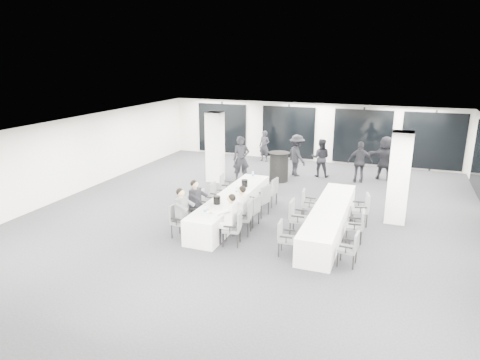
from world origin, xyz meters
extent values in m
cube|color=black|center=(0.00, 0.00, -0.01)|extent=(14.00, 16.00, 0.02)
cube|color=white|center=(0.00, 0.00, 2.81)|extent=(14.00, 16.00, 0.02)
cube|color=silver|center=(-7.01, 0.00, 1.40)|extent=(0.02, 16.00, 2.80)
cube|color=silver|center=(0.00, 8.01, 1.40)|extent=(14.00, 0.02, 2.80)
cube|color=silver|center=(0.00, -8.01, 1.40)|extent=(14.00, 0.02, 2.80)
cube|color=black|center=(0.00, 7.94, 1.35)|extent=(13.60, 0.06, 2.50)
cube|color=white|center=(-2.80, 3.20, 1.40)|extent=(0.60, 0.60, 2.80)
cube|color=white|center=(4.20, 1.00, 1.40)|extent=(0.60, 0.60, 2.80)
cube|color=silver|center=(-0.63, -0.46, 0.38)|extent=(0.90, 5.00, 0.75)
cube|color=silver|center=(2.43, -0.56, 0.38)|extent=(0.90, 5.00, 0.75)
cylinder|color=black|center=(-0.37, 4.07, 0.59)|extent=(0.75, 0.75, 1.18)
cylinder|color=black|center=(-0.37, 4.07, 1.18)|extent=(0.86, 0.86, 0.02)
cube|color=#54575C|center=(-1.38, -2.38, 0.45)|extent=(0.51, 0.52, 0.08)
cube|color=#54575C|center=(-1.60, -2.36, 0.72)|extent=(0.10, 0.47, 0.46)
cylinder|color=black|center=(-1.56, -2.16, 0.21)|extent=(0.04, 0.04, 0.41)
cylinder|color=black|center=(-1.60, -2.56, 0.21)|extent=(0.04, 0.04, 0.41)
cylinder|color=black|center=(-1.16, -2.20, 0.21)|extent=(0.04, 0.04, 0.41)
cylinder|color=black|center=(-1.20, -2.60, 0.21)|extent=(0.04, 0.04, 0.41)
cube|color=black|center=(-1.36, -2.13, 0.62)|extent=(0.34, 0.07, 0.04)
cube|color=black|center=(-1.40, -2.63, 0.62)|extent=(0.34, 0.07, 0.04)
cube|color=#54575C|center=(-1.38, -1.52, 0.46)|extent=(0.49, 0.51, 0.08)
cube|color=#54575C|center=(-1.60, -1.53, 0.73)|extent=(0.09, 0.47, 0.47)
cylinder|color=black|center=(-1.59, -1.33, 0.21)|extent=(0.04, 0.04, 0.42)
cylinder|color=black|center=(-1.57, -1.74, 0.21)|extent=(0.04, 0.04, 0.42)
cylinder|color=black|center=(-1.19, -1.31, 0.21)|extent=(0.04, 0.04, 0.42)
cylinder|color=black|center=(-1.17, -1.71, 0.21)|extent=(0.04, 0.04, 0.42)
cube|color=black|center=(-1.39, -1.27, 0.63)|extent=(0.35, 0.06, 0.04)
cube|color=black|center=(-1.37, -1.78, 0.63)|extent=(0.35, 0.06, 0.04)
cube|color=#54575C|center=(-1.38, -0.64, 0.41)|extent=(0.45, 0.46, 0.07)
cube|color=#54575C|center=(-1.58, -0.65, 0.65)|extent=(0.08, 0.42, 0.42)
cylinder|color=black|center=(-1.57, -0.47, 0.19)|extent=(0.03, 0.03, 0.37)
cylinder|color=black|center=(-1.55, -0.83, 0.19)|extent=(0.03, 0.03, 0.37)
cylinder|color=black|center=(-1.21, -0.45, 0.19)|extent=(0.03, 0.03, 0.37)
cylinder|color=black|center=(-1.19, -0.81, 0.19)|extent=(0.03, 0.03, 0.37)
cube|color=black|center=(-1.40, -0.41, 0.56)|extent=(0.31, 0.06, 0.04)
cube|color=black|center=(-1.36, -0.87, 0.56)|extent=(0.31, 0.06, 0.04)
cube|color=#54575C|center=(-1.38, 0.18, 0.41)|extent=(0.45, 0.46, 0.07)
cube|color=#54575C|center=(-1.58, 0.19, 0.65)|extent=(0.08, 0.42, 0.42)
cylinder|color=black|center=(-1.55, 0.37, 0.19)|extent=(0.03, 0.03, 0.37)
cylinder|color=black|center=(-1.57, 0.01, 0.19)|extent=(0.03, 0.03, 0.37)
cylinder|color=black|center=(-1.19, 0.34, 0.19)|extent=(0.03, 0.03, 0.37)
cylinder|color=black|center=(-1.21, -0.02, 0.19)|extent=(0.03, 0.03, 0.37)
cube|color=black|center=(-1.36, 0.40, 0.56)|extent=(0.31, 0.06, 0.04)
cube|color=black|center=(-1.40, -0.05, 0.56)|extent=(0.31, 0.06, 0.04)
cube|color=#54575C|center=(-1.38, 1.09, 0.45)|extent=(0.52, 0.54, 0.08)
cube|color=#54575C|center=(-1.60, 1.05, 0.71)|extent=(0.12, 0.46, 0.46)
cylinder|color=black|center=(-1.60, 1.25, 0.20)|extent=(0.04, 0.04, 0.41)
cylinder|color=black|center=(-1.55, 0.86, 0.20)|extent=(0.04, 0.04, 0.41)
cylinder|color=black|center=(-1.21, 1.31, 0.20)|extent=(0.04, 0.04, 0.41)
cylinder|color=black|center=(-1.15, 0.92, 0.20)|extent=(0.04, 0.04, 0.41)
cube|color=black|center=(-1.41, 1.33, 0.61)|extent=(0.34, 0.09, 0.04)
cube|color=black|center=(-1.34, 0.84, 0.61)|extent=(0.34, 0.09, 0.04)
cube|color=#54575C|center=(0.12, -2.36, 0.45)|extent=(0.53, 0.55, 0.08)
cube|color=#54575C|center=(0.33, -2.32, 0.71)|extent=(0.14, 0.46, 0.45)
cylinder|color=black|center=(0.35, -2.51, 0.20)|extent=(0.04, 0.04, 0.41)
cylinder|color=black|center=(0.28, -2.13, 0.20)|extent=(0.04, 0.04, 0.41)
cylinder|color=black|center=(-0.04, -2.59, 0.20)|extent=(0.04, 0.04, 0.41)
cylinder|color=black|center=(-0.11, -2.20, 0.20)|extent=(0.04, 0.04, 0.41)
cube|color=black|center=(0.16, -2.60, 0.61)|extent=(0.34, 0.10, 0.04)
cube|color=black|center=(0.08, -2.11, 0.61)|extent=(0.34, 0.10, 0.04)
cube|color=#54575C|center=(0.12, -1.56, 0.49)|extent=(0.58, 0.59, 0.09)
cube|color=#54575C|center=(0.36, -1.53, 0.78)|extent=(0.15, 0.50, 0.50)
cylinder|color=black|center=(0.37, -1.74, 0.22)|extent=(0.04, 0.04, 0.45)
cylinder|color=black|center=(0.30, -1.31, 0.22)|extent=(0.04, 0.04, 0.45)
cylinder|color=black|center=(-0.06, -1.81, 0.22)|extent=(0.04, 0.04, 0.45)
cylinder|color=black|center=(-0.13, -1.39, 0.22)|extent=(0.04, 0.04, 0.45)
cube|color=black|center=(0.16, -1.83, 0.67)|extent=(0.37, 0.10, 0.04)
cube|color=black|center=(0.08, -1.30, 0.67)|extent=(0.37, 0.10, 0.04)
cube|color=#54575C|center=(0.12, -0.85, 0.44)|extent=(0.51, 0.53, 0.08)
cube|color=#54575C|center=(0.33, -0.88, 0.70)|extent=(0.13, 0.45, 0.45)
cylinder|color=black|center=(0.28, -1.07, 0.20)|extent=(0.03, 0.03, 0.40)
cylinder|color=black|center=(0.34, -0.69, 0.20)|extent=(0.03, 0.03, 0.40)
cylinder|color=black|center=(-0.10, -1.01, 0.20)|extent=(0.03, 0.03, 0.40)
cylinder|color=black|center=(-0.04, -0.63, 0.20)|extent=(0.03, 0.03, 0.40)
cube|color=black|center=(0.08, -1.09, 0.60)|extent=(0.33, 0.09, 0.04)
cube|color=black|center=(0.16, -0.61, 0.60)|extent=(0.33, 0.09, 0.04)
cube|color=#54575C|center=(0.12, 0.04, 0.48)|extent=(0.60, 0.62, 0.08)
cube|color=#54575C|center=(0.35, -0.02, 0.76)|extent=(0.19, 0.49, 0.49)
cylinder|color=black|center=(0.27, -0.22, 0.22)|extent=(0.04, 0.04, 0.44)
cylinder|color=black|center=(0.38, 0.19, 0.22)|extent=(0.04, 0.04, 0.44)
cylinder|color=black|center=(-0.14, -0.11, 0.22)|extent=(0.04, 0.04, 0.44)
cylinder|color=black|center=(-0.03, 0.30, 0.22)|extent=(0.04, 0.04, 0.44)
cube|color=black|center=(0.05, -0.22, 0.66)|extent=(0.36, 0.13, 0.04)
cube|color=black|center=(0.19, 0.29, 0.66)|extent=(0.36, 0.13, 0.04)
cube|color=#54575C|center=(0.12, 1.06, 0.46)|extent=(0.52, 0.54, 0.08)
cube|color=#54575C|center=(0.34, 1.03, 0.73)|extent=(0.12, 0.47, 0.47)
cylinder|color=black|center=(0.30, 0.83, 0.21)|extent=(0.04, 0.04, 0.42)
cylinder|color=black|center=(0.35, 1.24, 0.21)|extent=(0.04, 0.04, 0.42)
cylinder|color=black|center=(-0.11, 0.88, 0.21)|extent=(0.04, 0.04, 0.42)
cylinder|color=black|center=(-0.06, 1.28, 0.21)|extent=(0.04, 0.04, 0.42)
cube|color=black|center=(0.09, 0.80, 0.63)|extent=(0.35, 0.08, 0.04)
cube|color=black|center=(0.15, 1.31, 0.63)|extent=(0.35, 0.08, 0.04)
cube|color=#54575C|center=(1.68, -2.41, 0.42)|extent=(0.46, 0.48, 0.07)
cube|color=#54575C|center=(1.48, -2.43, 0.67)|extent=(0.09, 0.43, 0.43)
cylinder|color=black|center=(1.48, -2.24, 0.19)|extent=(0.03, 0.03, 0.38)
cylinder|color=black|center=(1.51, -2.61, 0.19)|extent=(0.03, 0.03, 0.38)
cylinder|color=black|center=(1.86, -2.22, 0.19)|extent=(0.03, 0.03, 0.38)
cylinder|color=black|center=(1.88, -2.59, 0.19)|extent=(0.03, 0.03, 0.38)
cube|color=black|center=(1.67, -2.18, 0.58)|extent=(0.32, 0.06, 0.04)
cube|color=black|center=(1.70, -2.65, 0.58)|extent=(0.32, 0.06, 0.04)
cube|color=#54575C|center=(1.68, -1.08, 0.48)|extent=(0.50, 0.52, 0.09)
cube|color=#54575C|center=(1.45, -1.09, 0.77)|extent=(0.07, 0.49, 0.49)
cylinder|color=black|center=(1.46, -0.87, 0.22)|extent=(0.04, 0.04, 0.44)
cylinder|color=black|center=(1.47, -1.30, 0.22)|extent=(0.04, 0.04, 0.44)
cylinder|color=black|center=(1.89, -0.87, 0.22)|extent=(0.04, 0.04, 0.44)
cylinder|color=black|center=(1.90, -1.29, 0.22)|extent=(0.04, 0.04, 0.44)
cube|color=black|center=(1.68, -0.82, 0.66)|extent=(0.36, 0.05, 0.04)
cube|color=black|center=(1.69, -1.35, 0.66)|extent=(0.36, 0.05, 0.04)
cube|color=#54575C|center=(1.68, 0.35, 0.43)|extent=(0.49, 0.50, 0.08)
cube|color=#54575C|center=(1.47, 0.32, 0.69)|extent=(0.10, 0.44, 0.44)
cylinder|color=black|center=(1.47, 0.52, 0.20)|extent=(0.03, 0.03, 0.39)
cylinder|color=black|center=(1.51, 0.14, 0.20)|extent=(0.03, 0.03, 0.39)
cylinder|color=black|center=(1.85, 0.56, 0.20)|extent=(0.03, 0.03, 0.39)
cylinder|color=black|center=(1.89, 0.18, 0.20)|extent=(0.03, 0.03, 0.39)
cube|color=black|center=(1.66, 0.59, 0.59)|extent=(0.33, 0.07, 0.04)
cube|color=black|center=(1.71, 0.11, 0.59)|extent=(0.33, 0.07, 0.04)
cube|color=#54575C|center=(3.18, -2.47, 0.42)|extent=(0.46, 0.48, 0.07)
cube|color=#54575C|center=(3.39, -2.48, 0.67)|extent=(0.09, 0.43, 0.43)
cylinder|color=black|center=(3.35, -2.67, 0.19)|extent=(0.03, 0.03, 0.38)
cylinder|color=black|center=(3.38, -2.30, 0.19)|extent=(0.03, 0.03, 0.38)
cylinder|color=black|center=(2.98, -2.64, 0.19)|extent=(0.03, 0.03, 0.38)
cylinder|color=black|center=(3.01, -2.27, 0.19)|extent=(0.03, 0.03, 0.38)
cube|color=black|center=(3.17, -2.70, 0.57)|extent=(0.32, 0.06, 0.04)
cube|color=black|center=(3.20, -2.24, 0.57)|extent=(0.32, 0.06, 0.04)
cube|color=#54575C|center=(3.18, -0.98, 0.43)|extent=(0.48, 0.50, 0.08)
cube|color=#54575C|center=(3.39, -0.96, 0.69)|extent=(0.10, 0.45, 0.44)
cylinder|color=black|center=(3.39, -1.15, 0.20)|extent=(0.03, 0.03, 0.39)
cylinder|color=black|center=(3.36, -0.77, 0.20)|extent=(0.03, 0.03, 0.39)
cylinder|color=black|center=(3.01, -1.19, 0.20)|extent=(0.03, 0.03, 0.39)
cylinder|color=black|center=(2.97, -0.80, 0.20)|extent=(0.03, 0.03, 0.39)
cube|color=black|center=(3.20, -1.22, 0.60)|extent=(0.33, 0.07, 0.04)
cube|color=black|center=(3.16, -0.74, 0.60)|extent=(0.33, 0.07, 0.04)
cube|color=#54575C|center=(3.18, 0.34, 0.46)|extent=(0.57, 0.58, 0.08)
cube|color=#54575C|center=(3.40, 0.39, 0.74)|extent=(0.16, 0.48, 0.47)
cylinder|color=black|center=(3.43, 0.18, 0.21)|extent=(0.04, 0.04, 0.42)
cylinder|color=black|center=(3.34, 0.58, 0.21)|extent=(0.04, 0.04, 0.42)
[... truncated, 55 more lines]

